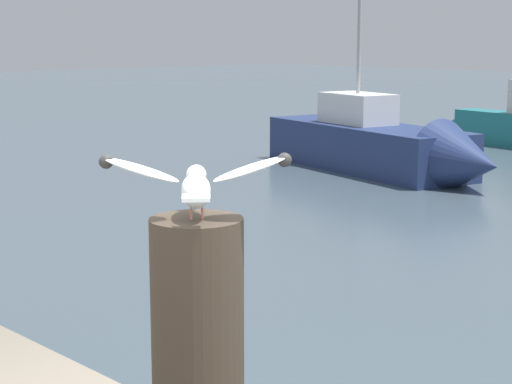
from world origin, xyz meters
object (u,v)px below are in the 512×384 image
(mooring_post, at_px, (198,353))
(boat_teal, at_px, (508,124))
(boat_navy, at_px, (389,147))
(seagull, at_px, (196,182))

(mooring_post, bearing_deg, boat_teal, 117.17)
(boat_navy, bearing_deg, boat_teal, 96.69)
(boat_navy, distance_m, boat_teal, 5.88)
(boat_navy, relative_size, boat_teal, 1.72)
(mooring_post, relative_size, boat_navy, 0.13)
(mooring_post, xyz_separation_m, seagull, (-0.00, 0.00, 0.54))
(mooring_post, distance_m, seagull, 0.54)
(mooring_post, xyz_separation_m, boat_teal, (-9.37, 18.26, -1.25))
(seagull, xyz_separation_m, boat_teal, (-9.37, 18.26, -1.79))
(seagull, height_order, boat_navy, boat_navy)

